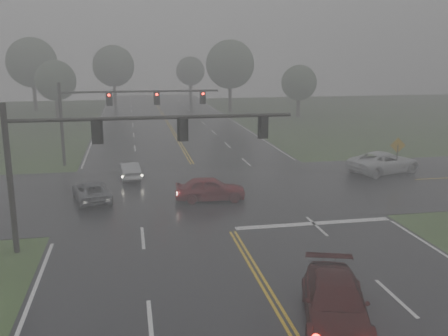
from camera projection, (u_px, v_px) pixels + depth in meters
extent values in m
cube|color=black|center=(213.00, 199.00, 31.02)|extent=(18.00, 160.00, 0.02)
cube|color=black|center=(208.00, 190.00, 32.93)|extent=(120.00, 14.00, 0.02)
cube|color=silver|center=(314.00, 224.00, 26.48)|extent=(8.50, 0.50, 0.01)
imported|color=#350A09|center=(334.00, 322.00, 16.80)|extent=(3.49, 5.51, 1.49)
imported|color=maroon|center=(210.00, 200.00, 30.73)|extent=(4.43, 2.04, 1.47)
imported|color=#A6A9AD|center=(130.00, 179.00, 35.99)|extent=(1.66, 3.80, 1.21)
imported|color=#585A60|center=(92.00, 201.00, 30.61)|extent=(2.81, 4.61, 1.19)
imported|color=silver|center=(383.00, 173.00, 37.84)|extent=(6.29, 4.26, 1.60)
cylinder|color=black|center=(10.00, 180.00, 22.00)|extent=(0.26, 0.26, 6.81)
cylinder|color=black|center=(4.00, 120.00, 21.40)|extent=(0.17, 0.17, 0.76)
cylinder|color=black|center=(155.00, 118.00, 22.59)|extent=(12.84, 0.17, 0.17)
cube|color=black|center=(97.00, 132.00, 22.25)|extent=(0.32, 0.26, 0.99)
cube|color=black|center=(97.00, 131.00, 22.39)|extent=(0.52, 0.03, 1.18)
cube|color=black|center=(183.00, 129.00, 22.95)|extent=(0.32, 0.26, 0.99)
cube|color=black|center=(183.00, 129.00, 23.09)|extent=(0.52, 0.03, 1.18)
cube|color=black|center=(264.00, 127.00, 23.65)|extent=(0.32, 0.26, 0.99)
cube|color=black|center=(263.00, 127.00, 23.80)|extent=(0.52, 0.03, 1.18)
cylinder|color=black|center=(62.00, 125.00, 39.53)|extent=(0.26, 0.26, 6.63)
cylinder|color=black|center=(59.00, 92.00, 38.95)|extent=(0.17, 0.17, 0.74)
cylinder|color=black|center=(141.00, 91.00, 40.12)|extent=(12.61, 0.17, 0.17)
cube|color=black|center=(109.00, 99.00, 39.78)|extent=(0.31, 0.26, 0.97)
cube|color=black|center=(109.00, 99.00, 39.92)|extent=(0.51, 0.03, 1.15)
cylinder|color=#FF0C05|center=(109.00, 95.00, 39.57)|extent=(0.20, 0.06, 0.20)
cube|color=black|center=(157.00, 98.00, 40.47)|extent=(0.31, 0.26, 0.97)
cube|color=black|center=(157.00, 98.00, 40.61)|extent=(0.51, 0.03, 1.15)
cylinder|color=#FF0C05|center=(157.00, 94.00, 40.26)|extent=(0.20, 0.06, 0.20)
cube|color=black|center=(203.00, 97.00, 41.16)|extent=(0.31, 0.26, 0.97)
cube|color=black|center=(203.00, 97.00, 41.31)|extent=(0.51, 0.03, 1.15)
cylinder|color=#FF0C05|center=(203.00, 94.00, 40.95)|extent=(0.20, 0.06, 0.20)
cylinder|color=black|center=(397.00, 160.00, 37.01)|extent=(0.07, 0.07, 2.21)
cube|color=#C9940B|center=(398.00, 145.00, 36.79)|extent=(1.16, 0.20, 1.16)
cylinder|color=#322A20|center=(58.00, 108.00, 67.86)|extent=(0.61, 0.61, 3.05)
sphere|color=#3A4D33|center=(56.00, 81.00, 67.02)|extent=(5.42, 5.42, 5.42)
cylinder|color=#322A20|center=(230.00, 98.00, 77.11)|extent=(0.52, 0.52, 4.17)
sphere|color=#3A4D33|center=(230.00, 64.00, 75.96)|extent=(7.42, 7.42, 7.42)
cylinder|color=#322A20|center=(115.00, 94.00, 85.10)|extent=(0.56, 0.56, 3.92)
sphere|color=#3A4D33|center=(113.00, 66.00, 84.02)|extent=(6.96, 6.96, 6.96)
cylinder|color=#322A20|center=(298.00, 107.00, 70.57)|extent=(0.52, 0.52, 2.80)
sphere|color=#3A4D33|center=(299.00, 83.00, 69.80)|extent=(4.97, 4.97, 4.97)
cylinder|color=#322A20|center=(35.00, 97.00, 77.98)|extent=(0.54, 0.54, 4.32)
sphere|color=#3A4D33|center=(32.00, 62.00, 76.79)|extent=(7.68, 7.68, 7.68)
cylinder|color=#322A20|center=(191.00, 91.00, 98.04)|extent=(0.61, 0.61, 3.16)
sphere|color=#3A4D33|center=(190.00, 71.00, 97.17)|extent=(5.61, 5.61, 5.61)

